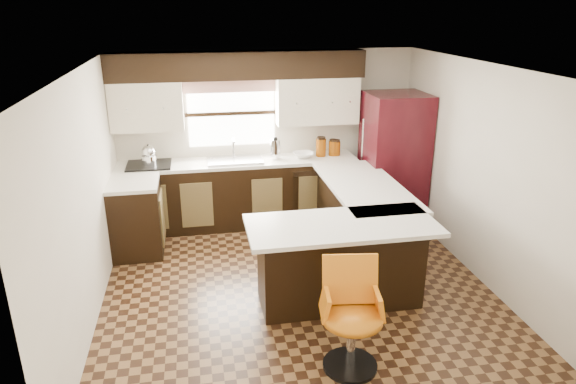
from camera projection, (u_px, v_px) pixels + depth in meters
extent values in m
plane|color=#49301A|center=(297.00, 288.00, 5.73)|extent=(4.40, 4.40, 0.00)
plane|color=silver|center=(299.00, 69.00, 4.90)|extent=(4.40, 4.40, 0.00)
plane|color=beige|center=(267.00, 136.00, 7.35)|extent=(4.40, 0.00, 4.40)
plane|color=beige|center=(367.00, 300.00, 3.29)|extent=(4.40, 0.00, 4.40)
plane|color=beige|center=(86.00, 200.00, 4.96)|extent=(0.00, 4.40, 4.40)
plane|color=beige|center=(483.00, 175.00, 5.68)|extent=(0.00, 4.40, 4.40)
cube|color=black|center=(240.00, 194.00, 7.25)|extent=(3.30, 0.60, 0.90)
cube|color=black|center=(137.00, 219.00, 6.42)|extent=(0.60, 0.70, 0.90)
cube|color=silver|center=(238.00, 162.00, 7.09)|extent=(3.30, 0.60, 0.04)
cube|color=silver|center=(133.00, 183.00, 6.26)|extent=(0.60, 0.70, 0.04)
cube|color=black|center=(238.00, 65.00, 6.77)|extent=(3.40, 0.35, 0.36)
cube|color=beige|center=(147.00, 106.00, 6.73)|extent=(0.94, 0.35, 0.64)
cube|color=beige|center=(317.00, 100.00, 7.12)|extent=(1.14, 0.35, 0.64)
cube|color=white|center=(231.00, 113.00, 7.12)|extent=(1.20, 0.02, 0.90)
cube|color=#D19B93|center=(231.00, 86.00, 6.95)|extent=(1.30, 0.06, 0.18)
cube|color=#B2B2B7|center=(235.00, 160.00, 7.05)|extent=(0.75, 0.45, 0.03)
cube|color=black|center=(313.00, 198.00, 7.17)|extent=(0.58, 0.03, 0.78)
cube|color=black|center=(149.00, 165.00, 6.85)|extent=(0.58, 0.50, 0.02)
cube|color=black|center=(359.00, 223.00, 6.31)|extent=(0.60, 1.95, 0.90)
cube|color=black|center=(340.00, 264.00, 5.32)|extent=(1.65, 0.60, 0.90)
cube|color=silver|center=(365.00, 186.00, 6.16)|extent=(0.84, 1.95, 0.04)
cube|color=silver|center=(342.00, 225.00, 5.07)|extent=(1.89, 0.84, 0.04)
cube|color=#37090F|center=(393.00, 160.00, 7.15)|extent=(0.80, 0.77, 1.86)
cylinder|color=silver|center=(275.00, 149.00, 7.12)|extent=(0.14, 0.14, 0.28)
imported|color=white|center=(303.00, 155.00, 7.23)|extent=(0.31, 0.31, 0.07)
cylinder|color=#7D3904|center=(321.00, 148.00, 7.26)|extent=(0.14, 0.14, 0.25)
cylinder|color=#7D3904|center=(333.00, 148.00, 7.30)|extent=(0.12, 0.12, 0.21)
cylinder|color=#7D3904|center=(336.00, 148.00, 7.31)|extent=(0.12, 0.12, 0.20)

